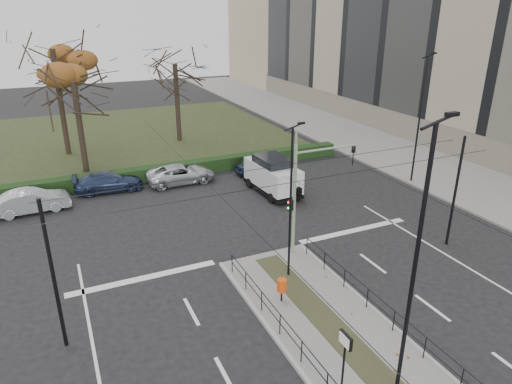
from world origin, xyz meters
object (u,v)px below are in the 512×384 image
parked_car_second (32,201)px  bare_tree_near (74,89)px  white_van (273,174)px  parked_car_third (108,182)px  streetlamp_median_near (415,267)px  info_panel (345,347)px  streetlamp_sidewalk (420,119)px  rust_tree (52,49)px  parked_car_fourth (181,174)px  traffic_light (300,190)px  bare_tree_center (175,70)px  parked_car_fifth (258,166)px  litter_bin (282,286)px  streetlamp_median_far (291,203)px

parked_car_second → bare_tree_near: 9.35m
white_van → parked_car_second: bearing=167.8°
parked_car_third → streetlamp_median_near: bearing=-160.4°
info_panel → streetlamp_median_near: streetlamp_median_near is taller
info_panel → streetlamp_median_near: size_ratio=0.25×
streetlamp_median_near → streetlamp_sidewalk: size_ratio=1.02×
parked_car_third → streetlamp_sidewalk: bearing=-105.4°
parked_car_third → rust_tree: (-1.99, 10.29, 8.16)m
info_panel → parked_car_fourth: (0.67, 21.37, -1.25)m
traffic_light → bare_tree_center: bare_tree_center is taller
bare_tree_near → parked_car_fifth: 14.50m
rust_tree → litter_bin: bearing=-75.7°
litter_bin → parked_car_third: bearing=106.4°
rust_tree → white_van: bearing=-51.2°
parked_car_second → parked_car_third: (4.82, 1.67, -0.07)m
litter_bin → parked_car_second: size_ratio=0.24×
info_panel → white_van: 17.91m
white_van → parked_car_fifth: size_ratio=1.41×
parked_car_third → bare_tree_near: (-1.05, 4.72, 5.76)m
parked_car_second → white_van: white_van is taller
parked_car_third → bare_tree_center: bare_tree_center is taller
parked_car_third → rust_tree: bearing=15.5°
parked_car_third → parked_car_second: bearing=113.7°
streetlamp_median_far → bare_tree_center: bare_tree_center is taller
parked_car_fifth → bare_tree_center: bearing=11.1°
streetlamp_sidewalk → parked_car_third: (-20.39, 7.40, -4.05)m
info_panel → streetlamp_sidewalk: size_ratio=0.25×
streetlamp_sidewalk → rust_tree: (-22.38, 17.68, 4.12)m
parked_car_third → white_van: bearing=-111.2°
litter_bin → streetlamp_median_far: size_ratio=0.14×
parked_car_second → bare_tree_near: size_ratio=0.49×
bare_tree_center → bare_tree_near: bare_tree_center is taller
traffic_light → streetlamp_median_far: bearing=-130.0°
bare_tree_center → parked_car_fifth: bare_tree_center is taller
parked_car_fourth → bare_tree_near: size_ratio=0.54×
parked_car_third → parked_car_fifth: (10.98, -0.90, -0.06)m
streetlamp_sidewalk → bare_tree_center: bare_tree_center is taller
white_van → parked_car_fourth: bearing=139.5°
streetlamp_sidewalk → parked_car_second: streetlamp_sidewalk is taller
streetlamp_median_near → parked_car_second: size_ratio=2.06×
white_van → bare_tree_center: size_ratio=0.53×
bare_tree_near → parked_car_fifth: bare_tree_near is taller
white_van → parked_car_fifth: (0.73, 4.04, -0.72)m
info_panel → bare_tree_center: bare_tree_center is taller
parked_car_fourth → parked_car_fifth: bearing=-94.9°
traffic_light → streetlamp_median_near: 9.77m
bare_tree_near → bare_tree_center: bearing=32.7°
parked_car_third → parked_car_fifth: 11.02m
streetlamp_sidewalk → parked_car_second: size_ratio=2.02×
bare_tree_near → parked_car_fourth: bearing=-40.5°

